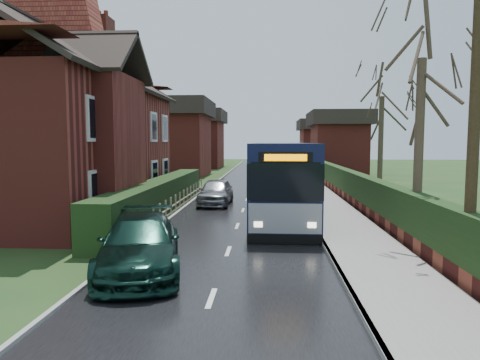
# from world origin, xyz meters

# --- Properties ---
(ground) EXTENTS (140.00, 140.00, 0.00)m
(ground) POSITION_xyz_m (0.00, 0.00, 0.00)
(ground) COLOR #34471E
(ground) RESTS_ON ground
(road) EXTENTS (6.00, 100.00, 0.02)m
(road) POSITION_xyz_m (0.00, 10.00, 0.01)
(road) COLOR black
(road) RESTS_ON ground
(pavement) EXTENTS (2.50, 100.00, 0.14)m
(pavement) POSITION_xyz_m (4.25, 10.00, 0.07)
(pavement) COLOR slate
(pavement) RESTS_ON ground
(kerb_right) EXTENTS (0.12, 100.00, 0.14)m
(kerb_right) POSITION_xyz_m (3.05, 10.00, 0.07)
(kerb_right) COLOR gray
(kerb_right) RESTS_ON ground
(kerb_left) EXTENTS (0.12, 100.00, 0.10)m
(kerb_left) POSITION_xyz_m (-3.05, 10.00, 0.05)
(kerb_left) COLOR gray
(kerb_left) RESTS_ON ground
(front_hedge) EXTENTS (1.20, 16.00, 1.60)m
(front_hedge) POSITION_xyz_m (-3.90, 5.00, 0.80)
(front_hedge) COLOR black
(front_hedge) RESTS_ON ground
(picket_fence) EXTENTS (0.10, 16.00, 0.90)m
(picket_fence) POSITION_xyz_m (-3.15, 5.00, 0.45)
(picket_fence) COLOR gray
(picket_fence) RESTS_ON ground
(right_wall_hedge) EXTENTS (0.60, 50.00, 1.80)m
(right_wall_hedge) POSITION_xyz_m (5.80, 10.00, 1.02)
(right_wall_hedge) COLOR maroon
(right_wall_hedge) RESTS_ON ground
(brick_house) EXTENTS (9.30, 14.60, 10.30)m
(brick_house) POSITION_xyz_m (-8.73, 4.78, 4.38)
(brick_house) COLOR maroon
(brick_house) RESTS_ON ground
(bus) EXTENTS (2.56, 11.01, 3.34)m
(bus) POSITION_xyz_m (1.80, 4.35, 1.65)
(bus) COLOR black
(bus) RESTS_ON ground
(car_silver) EXTENTS (1.75, 4.17, 1.41)m
(car_silver) POSITION_xyz_m (-1.58, 7.94, 0.71)
(car_silver) COLOR #A3A4A7
(car_silver) RESTS_ON ground
(car_green) EXTENTS (3.07, 5.29, 1.44)m
(car_green) POSITION_xyz_m (-2.13, -4.09, 0.72)
(car_green) COLOR black
(car_green) RESTS_ON ground
(car_distant) EXTENTS (3.16, 4.59, 1.43)m
(car_distant) POSITION_xyz_m (1.21, 34.14, 0.72)
(car_distant) COLOR black
(car_distant) RESTS_ON ground
(bus_stop_sign) EXTENTS (0.09, 0.46, 3.02)m
(bus_stop_sign) POSITION_xyz_m (3.20, 6.00, 1.99)
(bus_stop_sign) COLOR slate
(bus_stop_sign) RESTS_ON ground
(telegraph_pole) EXTENTS (0.25, 0.95, 7.40)m
(telegraph_pole) POSITION_xyz_m (5.80, -5.00, 3.74)
(telegraph_pole) COLOR black
(telegraph_pole) RESTS_ON ground
(tree_right_near) EXTENTS (3.97, 3.97, 8.57)m
(tree_right_near) POSITION_xyz_m (6.00, -0.97, 6.40)
(tree_right_near) COLOR #3E3025
(tree_right_near) RESTS_ON ground
(tree_right_far) EXTENTS (4.81, 4.81, 9.29)m
(tree_right_far) POSITION_xyz_m (9.00, 15.22, 6.94)
(tree_right_far) COLOR #382E21
(tree_right_far) RESTS_ON ground
(tree_house_side) EXTENTS (4.56, 4.56, 10.36)m
(tree_house_side) POSITION_xyz_m (-8.42, 10.00, 7.74)
(tree_house_side) COLOR #372C20
(tree_house_side) RESTS_ON ground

